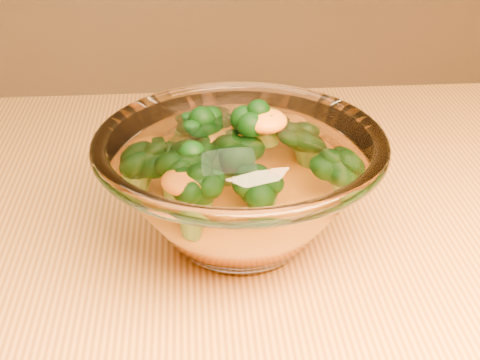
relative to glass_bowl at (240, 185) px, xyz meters
name	(u,v)px	position (x,y,z in m)	size (l,w,h in m)	color
glass_bowl	(240,185)	(0.00, 0.00, 0.00)	(0.21, 0.21, 0.09)	white
cheese_sauce	(240,208)	(0.00, 0.00, -0.02)	(0.12, 0.12, 0.03)	orange
broccoli_heap	(231,160)	(-0.01, 0.01, 0.01)	(0.15, 0.14, 0.08)	black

